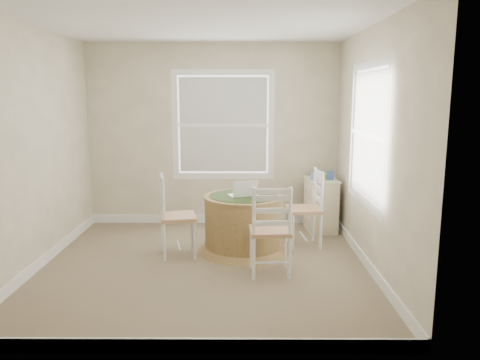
{
  "coord_description": "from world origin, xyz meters",
  "views": [
    {
      "loc": [
        0.42,
        -4.94,
        1.87
      ],
      "look_at": [
        0.4,
        0.45,
        0.89
      ],
      "focal_mm": 35.0,
      "sensor_mm": 36.0,
      "label": 1
    }
  ],
  "objects_px": {
    "chair_right": "(304,209)",
    "laptop": "(243,194)",
    "chair_near": "(270,230)",
    "chair_left": "(178,216)",
    "corner_chest": "(321,205)",
    "round_table": "(244,221)"
  },
  "relations": [
    {
      "from": "chair_right",
      "to": "laptop",
      "type": "bearing_deg",
      "value": -79.92
    },
    {
      "from": "round_table",
      "to": "corner_chest",
      "type": "height_order",
      "value": "corner_chest"
    },
    {
      "from": "chair_near",
      "to": "chair_right",
      "type": "xyz_separation_m",
      "value": [
        0.48,
        0.95,
        0.0
      ]
    },
    {
      "from": "chair_right",
      "to": "laptop",
      "type": "height_order",
      "value": "chair_right"
    },
    {
      "from": "round_table",
      "to": "chair_near",
      "type": "distance_m",
      "value": 0.82
    },
    {
      "from": "chair_right",
      "to": "chair_left",
      "type": "bearing_deg",
      "value": -81.48
    },
    {
      "from": "chair_right",
      "to": "laptop",
      "type": "xyz_separation_m",
      "value": [
        -0.76,
        -0.21,
        0.24
      ]
    },
    {
      "from": "chair_left",
      "to": "corner_chest",
      "type": "distance_m",
      "value": 2.12
    },
    {
      "from": "chair_right",
      "to": "laptop",
      "type": "distance_m",
      "value": 0.83
    },
    {
      "from": "round_table",
      "to": "corner_chest",
      "type": "bearing_deg",
      "value": 27.38
    },
    {
      "from": "chair_left",
      "to": "chair_near",
      "type": "distance_m",
      "value": 1.19
    },
    {
      "from": "chair_right",
      "to": "corner_chest",
      "type": "xyz_separation_m",
      "value": [
        0.32,
        0.68,
        -0.11
      ]
    },
    {
      "from": "laptop",
      "to": "corner_chest",
      "type": "xyz_separation_m",
      "value": [
        1.09,
        0.89,
        -0.34
      ]
    },
    {
      "from": "corner_chest",
      "to": "chair_right",
      "type": "bearing_deg",
      "value": -119.0
    },
    {
      "from": "round_table",
      "to": "chair_right",
      "type": "relative_size",
      "value": 1.2
    },
    {
      "from": "chair_near",
      "to": "corner_chest",
      "type": "xyz_separation_m",
      "value": [
        0.8,
        1.62,
        -0.11
      ]
    },
    {
      "from": "chair_right",
      "to": "corner_chest",
      "type": "relative_size",
      "value": 1.29
    },
    {
      "from": "round_table",
      "to": "laptop",
      "type": "relative_size",
      "value": 3.11
    },
    {
      "from": "chair_left",
      "to": "chair_right",
      "type": "bearing_deg",
      "value": -88.3
    },
    {
      "from": "round_table",
      "to": "chair_near",
      "type": "bearing_deg",
      "value": -81.62
    },
    {
      "from": "chair_near",
      "to": "corner_chest",
      "type": "bearing_deg",
      "value": -118.89
    },
    {
      "from": "laptop",
      "to": "corner_chest",
      "type": "relative_size",
      "value": 0.5
    }
  ]
}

